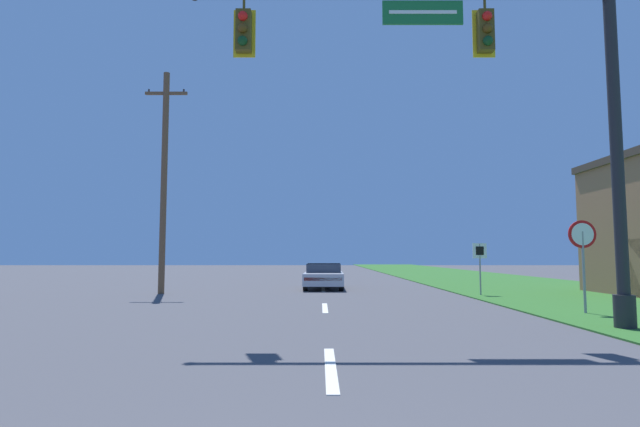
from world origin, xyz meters
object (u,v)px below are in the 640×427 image
(car_ahead, at_px, (321,276))
(utility_pole_near, at_px, (161,177))
(stop_sign, at_px, (580,245))
(route_sign_post, at_px, (477,257))
(signal_mast, at_px, (509,99))

(car_ahead, distance_m, utility_pole_near, 8.63)
(car_ahead, distance_m, stop_sign, 12.65)
(car_ahead, height_order, utility_pole_near, utility_pole_near)
(car_ahead, height_order, stop_sign, stop_sign)
(route_sign_post, height_order, utility_pole_near, utility_pole_near)
(signal_mast, xyz_separation_m, utility_pole_near, (-10.88, 10.06, -0.19))
(signal_mast, height_order, utility_pole_near, utility_pole_near)
(car_ahead, relative_size, stop_sign, 1.80)
(stop_sign, height_order, route_sign_post, stop_sign)
(signal_mast, bearing_deg, car_ahead, 107.16)
(signal_mast, distance_m, car_ahead, 14.56)
(route_sign_post, distance_m, utility_pole_near, 13.41)
(stop_sign, bearing_deg, car_ahead, 123.72)
(stop_sign, bearing_deg, signal_mast, -136.30)
(stop_sign, xyz_separation_m, utility_pole_near, (-13.78, 7.29, 3.01))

